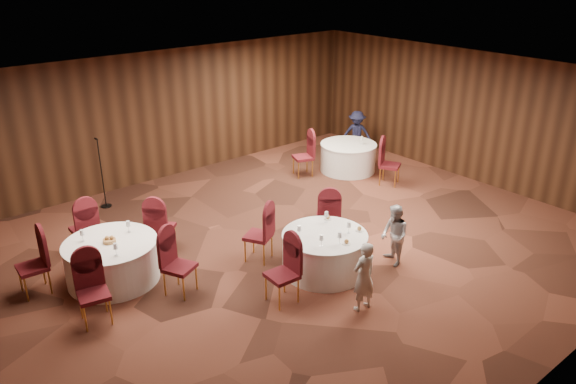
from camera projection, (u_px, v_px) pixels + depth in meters
ground at (287, 249)px, 10.93m from camera, size 12.00×12.00×0.00m
room_shell at (287, 154)px, 10.16m from camera, size 12.00×12.00×12.00m
table_main at (324, 252)px, 10.07m from camera, size 1.53×1.53×0.74m
table_left at (112, 261)px, 9.79m from camera, size 1.61×1.61×0.74m
table_right at (348, 157)px, 14.76m from camera, size 1.47×1.47×0.74m
chairs_main at (291, 241)px, 10.21m from camera, size 2.71×1.99×1.00m
chairs_left at (111, 255)px, 9.74m from camera, size 2.99×3.01×1.00m
chairs_right at (346, 161)px, 14.11m from camera, size 1.95×2.51×1.00m
tabletop_main at (335, 229)px, 9.90m from camera, size 1.09×1.06×0.22m
tabletop_left at (109, 238)px, 9.62m from camera, size 0.84×0.90×0.22m
tabletop_right at (362, 138)px, 14.52m from camera, size 0.08×0.08×0.22m
mic_stand at (104, 187)px, 12.61m from camera, size 0.24×0.24×1.62m
woman_a at (364, 277)px, 8.89m from camera, size 0.45×0.31×1.20m
woman_b at (394, 235)px, 10.23m from camera, size 0.62×0.69×1.16m
man_c at (357, 134)px, 15.70m from camera, size 0.90×0.97×1.31m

